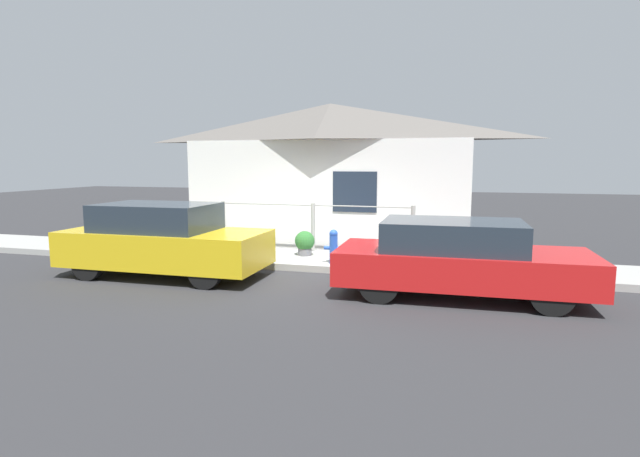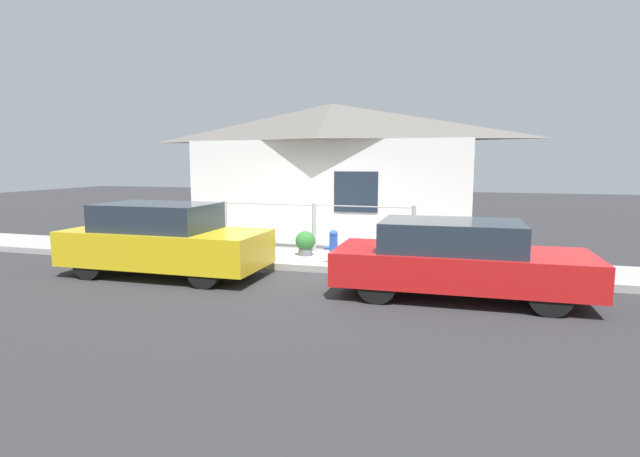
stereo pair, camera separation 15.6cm
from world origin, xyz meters
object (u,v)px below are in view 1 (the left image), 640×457
fire_hydrant (334,246)px  car_left (163,240)px  car_right (459,258)px  potted_plant_near_hydrant (305,242)px

fire_hydrant → car_left: bearing=-155.7°
car_right → potted_plant_near_hydrant: 4.10m
car_left → potted_plant_near_hydrant: size_ratio=7.21×
car_left → car_right: (5.79, -0.00, -0.06)m
fire_hydrant → potted_plant_near_hydrant: 1.15m
car_left → fire_hydrant: car_left is taller
potted_plant_near_hydrant → car_left: bearing=-136.7°
car_right → potted_plant_near_hydrant: size_ratio=7.47×
car_right → car_left: bearing=178.7°
car_right → fire_hydrant: car_right is taller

